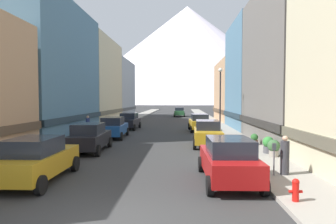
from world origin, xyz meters
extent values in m
cube|color=gray|center=(-6.25, 35.00, 0.07)|extent=(2.50, 100.00, 0.15)
cube|color=gray|center=(6.25, 35.00, 0.07)|extent=(2.50, 100.00, 0.15)
cube|color=slate|center=(-12.33, 19.05, 5.94)|extent=(9.65, 13.80, 11.88)
cube|color=#22333F|center=(-12.33, 19.05, 1.60)|extent=(9.95, 13.80, 0.50)
cube|color=beige|center=(-12.23, 32.55, 5.72)|extent=(9.46, 12.89, 11.45)
cube|color=#595444|center=(-12.23, 32.55, 1.60)|extent=(9.76, 12.89, 0.50)
cube|color=#99A5B2|center=(-10.65, 45.63, 5.13)|extent=(6.30, 13.00, 10.26)
cube|color=#444A50|center=(-10.65, 45.63, 1.60)|extent=(6.60, 13.00, 0.50)
cube|color=#66605B|center=(11.64, 14.47, 5.70)|extent=(8.29, 10.93, 11.40)
cube|color=#2D2B29|center=(11.64, 14.47, 1.60)|extent=(8.59, 10.93, 0.50)
cube|color=slate|center=(10.64, 25.17, 5.80)|extent=(6.28, 10.14, 11.59)
cube|color=#22333F|center=(10.64, 25.17, 1.60)|extent=(6.58, 10.14, 0.50)
cube|color=tan|center=(12.06, 36.53, 4.41)|extent=(9.13, 12.42, 8.81)
cube|color=brown|center=(12.06, 36.53, 1.60)|extent=(9.43, 12.42, 0.50)
cube|color=#B28419|center=(-3.80, 4.12, 0.74)|extent=(1.87, 4.41, 0.80)
cube|color=#1E232D|center=(-3.80, 3.87, 1.46)|extent=(1.61, 2.21, 0.64)
cylinder|color=black|center=(-4.73, 5.76, 0.34)|extent=(0.22, 0.68, 0.68)
cylinder|color=black|center=(-2.89, 5.77, 0.34)|extent=(0.22, 0.68, 0.68)
cylinder|color=black|center=(-2.87, 2.47, 0.34)|extent=(0.22, 0.68, 0.68)
cube|color=black|center=(-3.80, 10.77, 0.74)|extent=(2.01, 4.47, 0.80)
cube|color=#1E232D|center=(-3.79, 10.52, 1.46)|extent=(1.68, 2.26, 0.64)
cylinder|color=black|center=(-4.78, 12.39, 0.34)|extent=(0.25, 0.69, 0.68)
cylinder|color=black|center=(-2.94, 12.46, 0.34)|extent=(0.25, 0.69, 0.68)
cylinder|color=black|center=(-4.66, 9.09, 0.34)|extent=(0.25, 0.69, 0.68)
cylinder|color=black|center=(-2.82, 9.16, 0.34)|extent=(0.25, 0.69, 0.68)
cube|color=#19478C|center=(-3.80, 17.21, 0.74)|extent=(1.98, 4.46, 0.80)
cube|color=#1E232D|center=(-3.79, 16.96, 1.46)|extent=(1.67, 2.25, 0.64)
cylinder|color=black|center=(-4.77, 18.83, 0.34)|extent=(0.24, 0.69, 0.68)
cylinder|color=black|center=(-2.93, 18.89, 0.34)|extent=(0.24, 0.69, 0.68)
cylinder|color=black|center=(-4.67, 15.54, 0.34)|extent=(0.24, 0.69, 0.68)
cylinder|color=black|center=(-2.83, 15.60, 0.34)|extent=(0.24, 0.69, 0.68)
cube|color=black|center=(-3.80, 24.41, 0.74)|extent=(2.00, 4.47, 0.80)
cube|color=#1E232D|center=(-3.79, 24.66, 1.46)|extent=(1.68, 2.26, 0.64)
cylinder|color=black|center=(-2.94, 22.73, 0.34)|extent=(0.25, 0.69, 0.68)
cylinder|color=black|center=(-4.78, 22.79, 0.34)|extent=(0.25, 0.69, 0.68)
cylinder|color=black|center=(-2.82, 26.02, 0.34)|extent=(0.25, 0.69, 0.68)
cylinder|color=black|center=(-4.66, 26.09, 0.34)|extent=(0.25, 0.69, 0.68)
cube|color=#9E1111|center=(3.80, 4.34, 0.74)|extent=(1.94, 4.44, 0.80)
cube|color=#1E232D|center=(3.81, 4.09, 1.46)|extent=(1.65, 2.24, 0.64)
cylinder|color=black|center=(2.84, 5.97, 0.34)|extent=(0.24, 0.68, 0.68)
cylinder|color=black|center=(4.68, 6.01, 0.34)|extent=(0.24, 0.68, 0.68)
cylinder|color=black|center=(2.92, 2.67, 0.34)|extent=(0.24, 0.68, 0.68)
cylinder|color=black|center=(4.76, 2.71, 0.34)|extent=(0.24, 0.68, 0.68)
cube|color=#B28419|center=(3.80, 13.35, 0.74)|extent=(2.00, 4.46, 0.80)
cube|color=#1E232D|center=(3.81, 13.60, 1.46)|extent=(1.68, 2.26, 0.64)
cylinder|color=black|center=(4.66, 11.66, 0.34)|extent=(0.24, 0.69, 0.68)
cylinder|color=black|center=(2.82, 11.73, 0.34)|extent=(0.24, 0.69, 0.68)
cylinder|color=black|center=(4.78, 14.96, 0.34)|extent=(0.24, 0.69, 0.68)
cylinder|color=black|center=(2.94, 15.03, 0.34)|extent=(0.24, 0.69, 0.68)
cube|color=#B28419|center=(3.80, 22.82, 0.74)|extent=(2.03, 4.48, 0.80)
cube|color=#1E232D|center=(3.81, 22.57, 1.46)|extent=(1.70, 2.27, 0.64)
cylinder|color=black|center=(2.81, 24.42, 0.34)|extent=(0.25, 0.69, 0.68)
cylinder|color=black|center=(4.65, 24.51, 0.34)|extent=(0.25, 0.69, 0.68)
cylinder|color=black|center=(2.95, 21.13, 0.34)|extent=(0.25, 0.69, 0.68)
cylinder|color=black|center=(4.79, 21.21, 0.34)|extent=(0.25, 0.69, 0.68)
cube|color=#265933|center=(1.60, 48.24, 0.74)|extent=(1.84, 4.40, 0.80)
cube|color=#1E232D|center=(1.60, 47.99, 1.46)|extent=(1.60, 2.20, 0.64)
cylinder|color=black|center=(0.68, 49.89, 0.34)|extent=(0.22, 0.68, 0.68)
cylinder|color=black|center=(2.52, 49.89, 0.34)|extent=(0.22, 0.68, 0.68)
cylinder|color=black|center=(0.68, 46.59, 0.34)|extent=(0.22, 0.68, 0.68)
cylinder|color=black|center=(2.52, 46.59, 0.34)|extent=(0.22, 0.68, 0.68)
cylinder|color=red|center=(5.45, 1.81, 0.43)|extent=(0.20, 0.20, 0.55)
sphere|color=red|center=(5.45, 1.81, 0.74)|extent=(0.22, 0.22, 0.22)
cylinder|color=red|center=(5.30, 1.81, 0.45)|extent=(0.10, 0.09, 0.09)
cylinder|color=red|center=(5.60, 1.81, 0.45)|extent=(0.10, 0.09, 0.09)
cylinder|color=#595960|center=(5.75, 4.87, 0.68)|extent=(0.06, 0.06, 1.05)
cube|color=#33383F|center=(5.75, 4.87, 1.34)|extent=(0.14, 0.10, 0.28)
cylinder|color=#4C4C51|center=(7.00, 9.89, 0.34)|extent=(0.56, 0.56, 0.39)
sphere|color=#327F35|center=(7.00, 9.89, 0.80)|extent=(0.65, 0.65, 0.65)
cylinder|color=gray|center=(7.00, 8.90, 0.31)|extent=(0.51, 0.51, 0.33)
sphere|color=#375D36|center=(7.00, 8.90, 0.74)|extent=(0.67, 0.67, 0.67)
cylinder|color=brown|center=(7.00, 13.11, 0.30)|extent=(0.48, 0.48, 0.30)
sphere|color=#2A5E2A|center=(7.00, 13.11, 0.66)|extent=(0.51, 0.51, 0.51)
cylinder|color=#333338|center=(6.25, 5.05, 0.85)|extent=(0.36, 0.36, 1.39)
sphere|color=tan|center=(6.25, 5.05, 1.65)|extent=(0.22, 0.22, 0.22)
cylinder|color=navy|center=(-6.25, 17.96, 0.88)|extent=(0.36, 0.36, 1.47)
sphere|color=tan|center=(-6.25, 17.96, 1.73)|extent=(0.23, 0.23, 0.23)
cylinder|color=black|center=(5.35, 18.52, 2.90)|extent=(0.12, 0.12, 5.50)
sphere|color=white|center=(5.35, 18.52, 5.83)|extent=(0.36, 0.36, 0.36)
cone|color=silver|center=(7.33, 260.00, 43.65)|extent=(215.07, 215.07, 87.31)
camera|label=1|loc=(1.94, -7.16, 3.28)|focal=31.16mm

